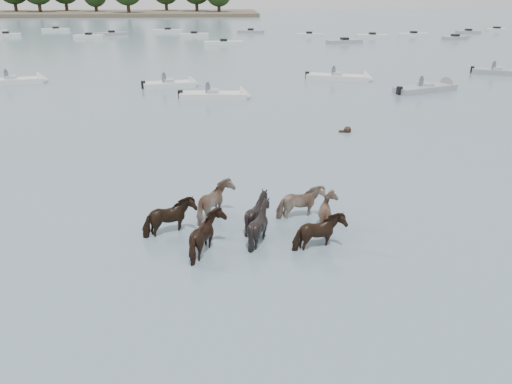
{
  "coord_description": "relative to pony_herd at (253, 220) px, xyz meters",
  "views": [
    {
      "loc": [
        -1.07,
        -14.09,
        7.81
      ],
      "look_at": [
        0.02,
        2.24,
        1.1
      ],
      "focal_mm": 35.06,
      "sensor_mm": 36.0,
      "label": 1
    }
  ],
  "objects": [
    {
      "name": "motorboat_b",
      "position": [
        -0.87,
        22.41,
        -0.27
      ],
      "size": [
        5.65,
        2.01,
        1.92
      ],
      "rotation": [
        0.0,
        0.0,
        -0.08
      ],
      "color": "silver",
      "rests_on": "ground"
    },
    {
      "name": "motorboat_a",
      "position": [
        -4.7,
        27.46,
        -0.27
      ],
      "size": [
        4.99,
        2.52,
        1.92
      ],
      "rotation": [
        0.0,
        0.0,
        0.2
      ],
      "color": "silver",
      "rests_on": "ground"
    },
    {
      "name": "distant_flotilla",
      "position": [
        -0.42,
        75.51,
        -0.24
      ],
      "size": [
        107.52,
        28.72,
        0.93
      ],
      "color": "gray",
      "rests_on": "ground"
    },
    {
      "name": "motorboat_c",
      "position": [
        10.29,
        29.74,
        -0.27
      ],
      "size": [
        6.22,
        3.49,
        1.92
      ],
      "rotation": [
        0.0,
        0.0,
        -0.33
      ],
      "color": "silver",
      "rests_on": "ground"
    },
    {
      "name": "ground",
      "position": [
        0.13,
        -1.25,
        -0.5
      ],
      "size": [
        400.0,
        400.0,
        0.0
      ],
      "primitive_type": "plane",
      "color": "slate",
      "rests_on": "ground"
    },
    {
      "name": "motorboat_e",
      "position": [
        26.31,
        31.82,
        -0.27
      ],
      "size": [
        5.1,
        3.68,
        1.92
      ],
      "rotation": [
        0.0,
        0.0,
        -0.48
      ],
      "color": "gray",
      "rests_on": "ground"
    },
    {
      "name": "motorboat_f",
      "position": [
        -18.5,
        30.12,
        -0.27
      ],
      "size": [
        5.85,
        2.74,
        1.92
      ],
      "rotation": [
        0.0,
        0.0,
        0.21
      ],
      "color": "silver",
      "rests_on": "ground"
    },
    {
      "name": "motorboat_d",
      "position": [
        16.15,
        24.43,
        -0.27
      ],
      "size": [
        6.08,
        3.82,
        1.92
      ],
      "rotation": [
        0.0,
        0.0,
        0.41
      ],
      "color": "gray",
      "rests_on": "ground"
    },
    {
      "name": "pony_herd",
      "position": [
        0.0,
        0.0,
        0.0
      ],
      "size": [
        7.37,
        4.3,
        1.58
      ],
      "color": "black",
      "rests_on": "ground"
    },
    {
      "name": "swimming_pony",
      "position": [
        6.23,
        12.52,
        -0.4
      ],
      "size": [
        0.72,
        0.44,
        0.44
      ],
      "color": "black",
      "rests_on": "ground"
    }
  ]
}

